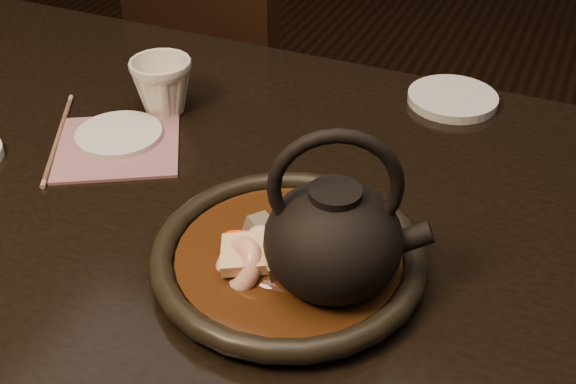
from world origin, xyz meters
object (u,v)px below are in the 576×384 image
at_px(table, 155,258).
at_px(chair, 244,102).
at_px(tea_cup, 162,85).
at_px(plate, 288,257).
at_px(teapot, 334,236).

bearing_deg(table, chair, 108.49).
bearing_deg(chair, tea_cup, 122.75).
distance_m(plate, tea_cup, 0.37).
relative_size(chair, teapot, 5.00).
bearing_deg(tea_cup, teapot, -35.01).
bearing_deg(tea_cup, plate, -38.37).
bearing_deg(plate, chair, 120.41).
distance_m(table, plate, 0.21).
bearing_deg(table, teapot, -9.21).
bearing_deg(plate, tea_cup, 141.63).
xyz_separation_m(plate, tea_cup, (-0.29, 0.23, 0.03)).
bearing_deg(chair, teapot, 140.75).
distance_m(table, chair, 0.74).
distance_m(table, teapot, 0.28).
bearing_deg(tea_cup, chair, 105.05).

